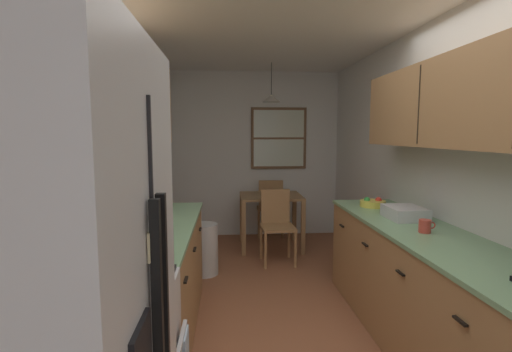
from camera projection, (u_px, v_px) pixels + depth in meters
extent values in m
plane|color=#995B3D|center=(276.00, 311.00, 3.38)|extent=(12.00, 12.00, 0.00)
cube|color=silver|center=(118.00, 172.00, 3.14)|extent=(0.10, 9.00, 2.55)
cube|color=silver|center=(426.00, 170.00, 3.34)|extent=(0.10, 9.00, 2.55)
cube|color=silver|center=(255.00, 155.00, 5.86)|extent=(4.40, 0.10, 2.55)
cube|color=white|center=(278.00, 14.00, 3.09)|extent=(4.40, 9.00, 0.08)
cube|color=beige|center=(151.00, 246.00, 0.87)|extent=(0.01, 0.05, 0.07)
cube|color=silver|center=(179.00, 350.00, 1.68)|extent=(0.02, 0.51, 0.02)
cube|color=black|center=(99.00, 293.00, 1.62)|extent=(0.59, 0.61, 0.02)
cube|color=silver|center=(30.00, 274.00, 1.59)|extent=(0.06, 0.64, 0.20)
cylinder|color=#2D2D2D|center=(50.00, 305.00, 1.47)|extent=(0.15, 0.15, 0.01)
cylinder|color=#2D2D2D|center=(78.00, 278.00, 1.75)|extent=(0.15, 0.15, 0.01)
cylinder|color=#2D2D2D|center=(122.00, 303.00, 1.49)|extent=(0.15, 0.15, 0.01)
cylinder|color=#2D2D2D|center=(139.00, 276.00, 1.77)|extent=(0.15, 0.15, 0.01)
cube|color=silver|center=(60.00, 118.00, 1.53)|extent=(0.38, 0.64, 0.33)
cube|color=black|center=(103.00, 118.00, 1.48)|extent=(0.01, 0.38, 0.21)
cube|color=#2D2D33|center=(123.00, 121.00, 1.76)|extent=(0.01, 0.13, 0.21)
cube|color=#A87A4C|center=(155.00, 283.00, 2.92)|extent=(0.60, 1.84, 0.87)
cube|color=#7AA87A|center=(153.00, 227.00, 2.87)|extent=(0.63, 1.86, 0.03)
cube|color=black|center=(186.00, 280.00, 2.30)|extent=(0.02, 0.10, 0.01)
cube|color=black|center=(195.00, 249.00, 2.91)|extent=(0.02, 0.10, 0.01)
cube|color=black|center=(200.00, 229.00, 3.52)|extent=(0.02, 0.10, 0.01)
cube|color=#A87A4C|center=(128.00, 96.00, 2.69)|extent=(0.32, 1.94, 0.72)
cube|color=#2D2319|center=(141.00, 91.00, 2.39)|extent=(0.01, 0.01, 0.66)
cube|color=#2D2319|center=(159.00, 100.00, 3.02)|extent=(0.01, 0.01, 0.66)
cube|color=#A87A4C|center=(444.00, 310.00, 2.47)|extent=(0.60, 3.13, 0.87)
cube|color=#7AA87A|center=(448.00, 244.00, 2.42)|extent=(0.63, 3.15, 0.03)
cube|color=black|center=(460.00, 321.00, 1.79)|extent=(0.02, 0.10, 0.01)
cube|color=black|center=(400.00, 273.00, 2.41)|extent=(0.02, 0.10, 0.01)
cube|color=black|center=(365.00, 245.00, 3.04)|extent=(0.02, 0.10, 0.01)
cube|color=black|center=(342.00, 226.00, 3.66)|extent=(0.02, 0.10, 0.01)
cube|color=#A87A4C|center=(483.00, 99.00, 2.27)|extent=(0.32, 2.83, 0.62)
cube|color=#2D2319|center=(419.00, 105.00, 2.73)|extent=(0.01, 0.01, 0.57)
cube|color=olive|center=(271.00, 196.00, 5.18)|extent=(0.84, 0.71, 0.03)
cube|color=olive|center=(244.00, 229.00, 4.87)|extent=(0.06, 0.06, 0.72)
cube|color=olive|center=(303.00, 228.00, 4.93)|extent=(0.06, 0.06, 0.72)
cube|color=olive|center=(242.00, 218.00, 5.52)|extent=(0.06, 0.06, 0.72)
cube|color=olive|center=(294.00, 217.00, 5.58)|extent=(0.06, 0.06, 0.72)
cube|color=#A87A4C|center=(278.00, 228.00, 4.59)|extent=(0.42, 0.42, 0.04)
cube|color=#A87A4C|center=(275.00, 207.00, 4.74)|extent=(0.37, 0.05, 0.45)
cylinder|color=#A87A4C|center=(295.00, 250.00, 4.46)|extent=(0.04, 0.04, 0.43)
cylinder|color=#A87A4C|center=(265.00, 251.00, 4.41)|extent=(0.04, 0.04, 0.43)
cylinder|color=#A87A4C|center=(289.00, 241.00, 4.82)|extent=(0.04, 0.04, 0.43)
cylinder|color=#A87A4C|center=(261.00, 242.00, 4.77)|extent=(0.04, 0.04, 0.43)
cube|color=#A87A4C|center=(269.00, 207.00, 5.85)|extent=(0.40, 0.40, 0.04)
cube|color=#A87A4C|center=(271.00, 195.00, 5.65)|extent=(0.37, 0.03, 0.45)
cylinder|color=#A87A4C|center=(257.00, 219.00, 6.05)|extent=(0.04, 0.04, 0.43)
cylinder|color=#A87A4C|center=(279.00, 219.00, 6.07)|extent=(0.04, 0.04, 0.43)
cylinder|color=#A87A4C|center=(259.00, 225.00, 5.68)|extent=(0.04, 0.04, 0.43)
cylinder|color=#A87A4C|center=(282.00, 224.00, 5.71)|extent=(0.04, 0.04, 0.43)
cylinder|color=black|center=(271.00, 79.00, 5.00)|extent=(0.01, 0.01, 0.42)
cone|color=#B7B2A8|center=(271.00, 98.00, 5.03)|extent=(0.25, 0.25, 0.10)
sphere|color=white|center=(271.00, 97.00, 5.03)|extent=(0.06, 0.06, 0.06)
cube|color=brown|center=(279.00, 138.00, 5.79)|extent=(0.86, 0.04, 0.95)
cube|color=silver|center=(279.00, 138.00, 5.78)|extent=(0.78, 0.01, 0.87)
cube|color=brown|center=(279.00, 138.00, 5.78)|extent=(0.78, 0.02, 0.03)
cylinder|color=silver|center=(204.00, 249.00, 4.24)|extent=(0.31, 0.31, 0.58)
cylinder|color=#265999|center=(128.00, 242.00, 2.15)|extent=(0.11, 0.11, 0.15)
cylinder|color=white|center=(128.00, 229.00, 2.14)|extent=(0.11, 0.11, 0.02)
cylinder|color=#BF3F33|center=(425.00, 226.00, 2.64)|extent=(0.08, 0.08, 0.09)
torus|color=#BF3F33|center=(432.00, 225.00, 2.65)|extent=(0.05, 0.01, 0.05)
cylinder|color=#E5D14C|center=(373.00, 204.00, 3.58)|extent=(0.24, 0.24, 0.06)
cylinder|color=black|center=(373.00, 202.00, 3.58)|extent=(0.20, 0.20, 0.03)
sphere|color=red|center=(378.00, 200.00, 3.58)|extent=(0.06, 0.06, 0.06)
sphere|color=green|center=(367.00, 200.00, 3.59)|extent=(0.06, 0.06, 0.06)
cube|color=silver|center=(405.00, 213.00, 3.07)|extent=(0.28, 0.34, 0.10)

